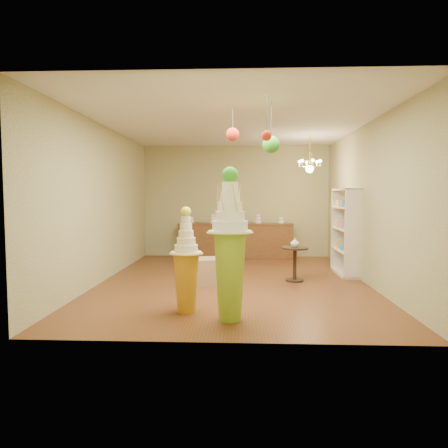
{
  "coord_description": "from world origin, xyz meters",
  "views": [
    {
      "loc": [
        0.16,
        -7.61,
        1.64
      ],
      "look_at": [
        -0.17,
        0.0,
        1.11
      ],
      "focal_mm": 32.0,
      "sensor_mm": 36.0,
      "label": 1
    }
  ],
  "objects_px": {
    "pedestal_orange": "(186,272)",
    "round_table": "(295,259)",
    "pedestal_green": "(230,257)",
    "sideboard": "(235,240)"
  },
  "relations": [
    {
      "from": "pedestal_orange",
      "to": "round_table",
      "type": "xyz_separation_m",
      "value": [
        1.81,
        2.12,
        -0.14
      ]
    },
    {
      "from": "pedestal_green",
      "to": "sideboard",
      "type": "height_order",
      "value": "pedestal_green"
    },
    {
      "from": "round_table",
      "to": "pedestal_orange",
      "type": "bearing_deg",
      "value": -130.41
    },
    {
      "from": "pedestal_green",
      "to": "round_table",
      "type": "bearing_deg",
      "value": 64.58
    },
    {
      "from": "pedestal_orange",
      "to": "sideboard",
      "type": "distance_m",
      "value": 5.07
    },
    {
      "from": "pedestal_green",
      "to": "sideboard",
      "type": "xyz_separation_m",
      "value": [
        -0.01,
        5.39,
        -0.37
      ]
    },
    {
      "from": "pedestal_orange",
      "to": "pedestal_green",
      "type": "bearing_deg",
      "value": -29.6
    },
    {
      "from": "pedestal_green",
      "to": "pedestal_orange",
      "type": "height_order",
      "value": "pedestal_green"
    },
    {
      "from": "sideboard",
      "to": "pedestal_orange",
      "type": "bearing_deg",
      "value": -96.98
    },
    {
      "from": "pedestal_green",
      "to": "sideboard",
      "type": "bearing_deg",
      "value": 90.13
    }
  ]
}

